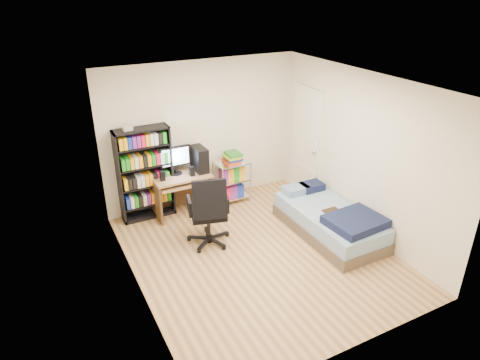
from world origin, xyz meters
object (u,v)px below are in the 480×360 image
media_shelf (145,173)px  bed (330,221)px  office_chair (209,223)px  computer_desk (186,177)px

media_shelf → bed: media_shelf is taller
media_shelf → office_chair: (0.58, -1.24, -0.44)m
office_chair → bed: (1.79, -0.62, -0.13)m
computer_desk → bed: bearing=-45.3°
media_shelf → bed: 3.07m
office_chair → bed: office_chair is taller
office_chair → media_shelf: bearing=130.3°
media_shelf → computer_desk: media_shelf is taller
media_shelf → bed: bearing=-38.2°
media_shelf → computer_desk: (0.65, -0.12, -0.16)m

